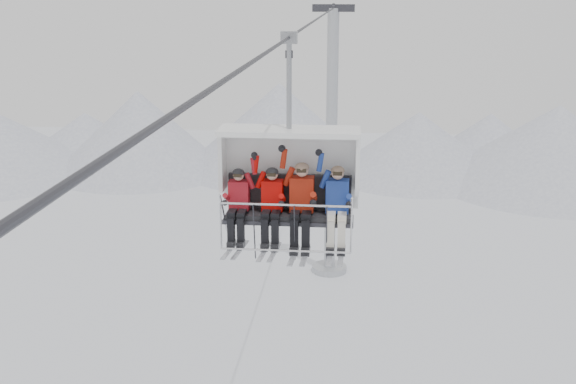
# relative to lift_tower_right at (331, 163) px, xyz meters

# --- Properties ---
(ridgeline) EXTENTS (72.00, 21.00, 7.00)m
(ridgeline) POSITION_rel_lift_tower_right_xyz_m (-1.58, 20.05, -2.94)
(ridgeline) COLOR silver
(ridgeline) RESTS_ON ground
(lift_tower_right) EXTENTS (2.00, 1.80, 13.48)m
(lift_tower_right) POSITION_rel_lift_tower_right_xyz_m (0.00, 0.00, 0.00)
(lift_tower_right) COLOR #A6A9AD
(lift_tower_right) RESTS_ON ground
(haul_cable) EXTENTS (0.06, 50.00, 0.06)m
(haul_cable) POSITION_rel_lift_tower_right_xyz_m (0.00, -22.00, 7.52)
(haul_cable) COLOR #303036
(haul_cable) RESTS_ON lift_tower_left
(chairlift_carrier) EXTENTS (2.66, 1.17, 3.98)m
(chairlift_carrier) POSITION_rel_lift_tower_right_xyz_m (0.00, -21.66, 4.96)
(chairlift_carrier) COLOR black
(chairlift_carrier) RESTS_ON haul_cable
(skier_far_left) EXTENTS (0.39, 1.69, 1.56)m
(skier_far_left) POSITION_rel_lift_tower_right_xyz_m (-0.96, -21.98, 4.41)
(skier_far_left) COLOR #A91721
(skier_far_left) RESTS_ON chairlift_carrier
(skier_center_left) EXTENTS (0.41, 1.69, 1.62)m
(skier_center_left) POSITION_rel_lift_tower_right_xyz_m (-0.31, -21.98, 4.43)
(skier_center_left) COLOR red
(skier_center_left) RESTS_ON chairlift_carrier
(skier_center_right) EXTENTS (0.46, 1.69, 1.78)m
(skier_center_right) POSITION_rel_lift_tower_right_xyz_m (0.25, -21.97, 4.48)
(skier_center_right) COLOR #A7200E
(skier_center_right) RESTS_ON chairlift_carrier
(skier_far_right) EXTENTS (0.43, 1.69, 1.71)m
(skier_far_right) POSITION_rel_lift_tower_right_xyz_m (0.93, -21.97, 4.46)
(skier_far_right) COLOR #1F3B97
(skier_far_right) RESTS_ON chairlift_carrier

